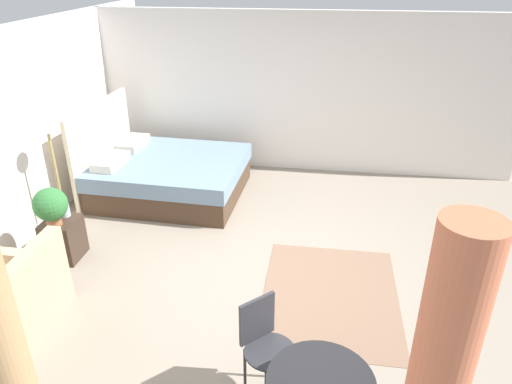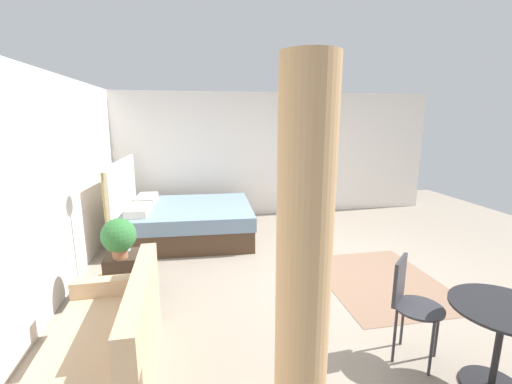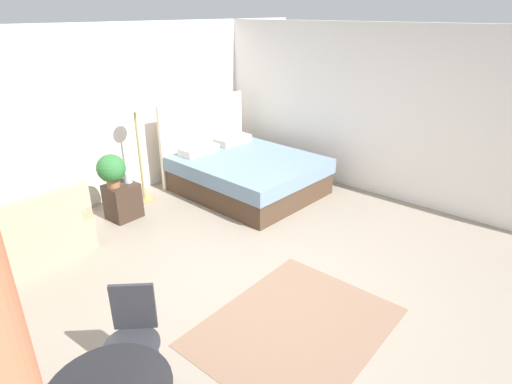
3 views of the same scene
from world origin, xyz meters
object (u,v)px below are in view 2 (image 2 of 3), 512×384
potted_plant (119,236)px  floor_lamp (104,195)px  couch (108,349)px  cafe_chair_near_window (410,298)px  balcony_table (500,332)px  bed (184,220)px  vase (125,244)px  nightstand (124,274)px

potted_plant → floor_lamp: bearing=22.8°
couch → floor_lamp: bearing=11.5°
couch → cafe_chair_near_window: size_ratio=1.70×
cafe_chair_near_window → potted_plant: bearing=60.2°
floor_lamp → balcony_table: floor_lamp is taller
bed → cafe_chair_near_window: bed is taller
couch → cafe_chair_near_window: bearing=-93.6°
bed → balcony_table: size_ratio=2.97×
bed → couch: 3.29m
floor_lamp → vase: bearing=-145.7°
nightstand → cafe_chair_near_window: size_ratio=0.56×
cafe_chair_near_window → bed: bearing=29.6°
vase → nightstand: bearing=174.7°
vase → balcony_table: 3.72m
bed → couch: bearing=170.7°
balcony_table → cafe_chair_near_window: (0.46, 0.44, 0.06)m
potted_plant → balcony_table: (-1.95, -3.04, -0.27)m
vase → balcony_table: bearing=-125.6°
nightstand → floor_lamp: (0.54, 0.27, 0.84)m
potted_plant → cafe_chair_near_window: size_ratio=0.51×
couch → nightstand: (1.43, 0.13, -0.04)m
couch → cafe_chair_near_window: 2.48m
bed → floor_lamp: floor_lamp is taller
bed → nightstand: bearing=160.0°
couch → vase: bearing=4.3°
floor_lamp → nightstand: bearing=-153.1°
balcony_table → couch: bearing=78.1°
balcony_table → floor_lamp: bearing=52.0°
vase → balcony_table: balcony_table is taller
bed → vase: size_ratio=14.49×
balcony_table → vase: bearing=54.4°
couch → balcony_table: bearing=-101.9°
nightstand → couch: bearing=-174.9°
potted_plant → balcony_table: size_ratio=0.61×
potted_plant → floor_lamp: (0.64, 0.27, 0.34)m
couch → floor_lamp: 2.16m
potted_plant → floor_lamp: floor_lamp is taller
couch → cafe_chair_near_window: (-0.15, -2.46, 0.26)m
cafe_chair_near_window → nightstand: bearing=58.5°
floor_lamp → cafe_chair_near_window: size_ratio=1.71×
balcony_table → cafe_chair_near_window: cafe_chair_near_window is taller
bed → couch: bed is taller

